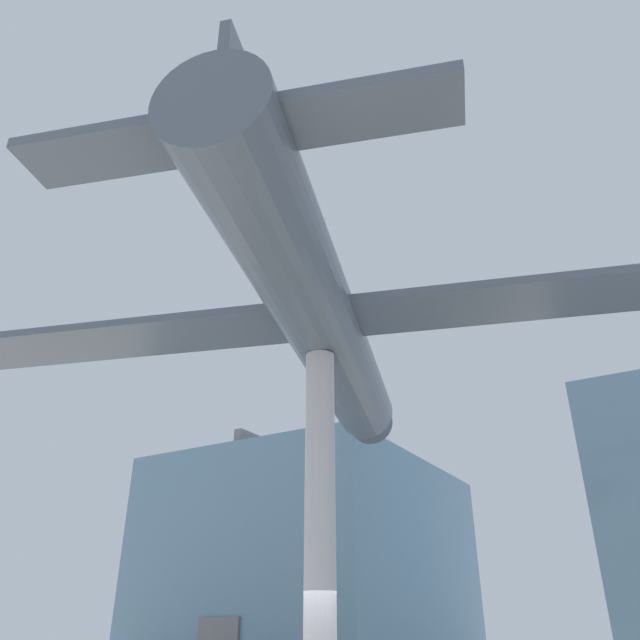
% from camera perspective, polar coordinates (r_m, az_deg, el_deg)
% --- Properties ---
extents(glass_pavilion_left, '(10.99, 13.22, 9.31)m').
position_cam_1_polar(glass_pavilion_left, '(30.41, -0.41, -21.81)').
color(glass_pavilion_left, '#60849E').
rests_on(glass_pavilion_left, ground_plane).
extents(support_pylon_central, '(0.62, 0.62, 7.29)m').
position_cam_1_polar(support_pylon_central, '(12.78, 0.00, -18.42)').
color(support_pylon_central, '#B7B7BC').
rests_on(support_pylon_central, ground_plane).
extents(suspended_airplane, '(20.17, 15.12, 2.70)m').
position_cam_1_polar(suspended_airplane, '(14.34, 0.18, -0.33)').
color(suspended_airplane, '#4C5666').
rests_on(suspended_airplane, support_pylon_central).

